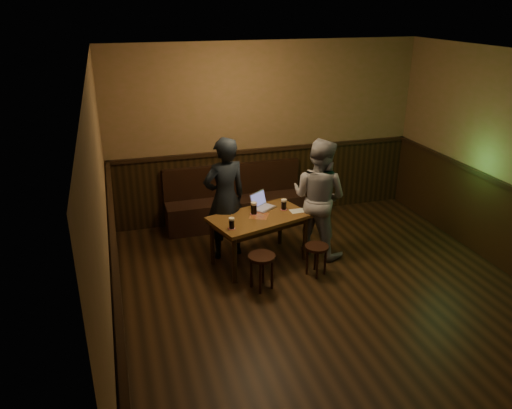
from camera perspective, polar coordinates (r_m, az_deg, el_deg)
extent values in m
cube|color=black|center=(5.99, 9.95, -12.10)|extent=(5.00, 6.00, 0.02)
cube|color=beige|center=(4.99, 12.17, 15.70)|extent=(5.00, 6.00, 0.02)
cube|color=brown|center=(7.99, 1.11, 8.26)|extent=(5.00, 0.02, 2.80)
cube|color=brown|center=(4.79, -16.94, -2.70)|extent=(0.02, 6.00, 2.80)
cube|color=black|center=(8.21, 1.13, 2.44)|extent=(4.98, 0.04, 1.10)
cube|color=black|center=(5.19, -15.54, -11.20)|extent=(0.04, 5.98, 1.10)
cube|color=black|center=(8.00, 1.23, 6.28)|extent=(4.98, 0.06, 0.06)
cube|color=black|center=(4.90, -15.88, -5.49)|extent=(0.06, 5.98, 0.06)
cube|color=black|center=(7.94, -2.32, -0.81)|extent=(2.20, 0.50, 0.45)
cube|color=black|center=(7.95, -2.73, 2.88)|extent=(2.20, 0.10, 0.50)
cube|color=#583719|center=(6.64, 0.36, -1.49)|extent=(1.43, 1.07, 0.05)
cube|color=black|center=(6.67, 0.36, -2.03)|extent=(1.30, 0.93, 0.07)
cube|color=maroon|center=(6.63, 0.36, -1.29)|extent=(0.32, 0.32, 0.00)
cylinder|color=black|center=(6.30, -2.47, -6.38)|extent=(0.06, 0.06, 0.64)
cylinder|color=black|center=(6.75, -5.04, -4.37)|extent=(0.06, 0.06, 0.64)
cylinder|color=black|center=(6.88, 5.63, -3.86)|extent=(0.06, 0.06, 0.64)
cylinder|color=black|center=(7.30, 2.77, -2.18)|extent=(0.06, 0.06, 0.64)
cylinder|color=black|center=(6.12, 0.67, -5.99)|extent=(0.45, 0.45, 0.04)
cylinder|color=black|center=(6.22, 1.86, -7.85)|extent=(0.04, 0.04, 0.44)
cylinder|color=black|center=(6.34, 0.81, -7.18)|extent=(0.04, 0.04, 0.44)
cylinder|color=black|center=(6.25, -0.53, -7.68)|extent=(0.04, 0.04, 0.44)
cylinder|color=black|center=(6.12, 0.50, -8.37)|extent=(0.04, 0.04, 0.44)
cylinder|color=black|center=(6.49, 6.98, -4.85)|extent=(0.38, 0.38, 0.04)
cylinder|color=black|center=(6.60, 7.92, -6.38)|extent=(0.03, 0.03, 0.40)
cylinder|color=black|center=(6.68, 6.77, -5.91)|extent=(0.03, 0.03, 0.40)
cylinder|color=black|center=(6.57, 5.87, -6.41)|extent=(0.03, 0.03, 0.40)
cylinder|color=black|center=(6.48, 7.02, -6.90)|extent=(0.03, 0.03, 0.40)
cylinder|color=maroon|center=(6.28, -2.79, -2.74)|extent=(0.09, 0.09, 0.00)
cylinder|color=silver|center=(6.28, -2.79, -2.71)|extent=(0.08, 0.08, 0.00)
cylinder|color=black|center=(6.26, -2.80, -2.22)|extent=(0.07, 0.07, 0.11)
cylinder|color=beige|center=(6.23, -2.81, -1.64)|extent=(0.07, 0.07, 0.03)
cylinder|color=maroon|center=(6.69, -0.24, -1.08)|extent=(0.11, 0.11, 0.00)
cylinder|color=silver|center=(6.69, -0.24, -1.05)|extent=(0.09, 0.09, 0.00)
cylinder|color=black|center=(6.66, -0.24, -0.52)|extent=(0.08, 0.08, 0.13)
cylinder|color=beige|center=(6.63, -0.24, 0.13)|extent=(0.08, 0.08, 0.03)
cylinder|color=maroon|center=(6.85, 3.19, -0.54)|extent=(0.10, 0.10, 0.00)
cylinder|color=silver|center=(6.85, 3.19, -0.52)|extent=(0.08, 0.08, 0.00)
cylinder|color=black|center=(6.82, 3.20, -0.05)|extent=(0.07, 0.07, 0.12)
cylinder|color=beige|center=(6.80, 3.21, 0.50)|extent=(0.07, 0.07, 0.03)
cube|color=silver|center=(6.86, 0.92, -0.41)|extent=(0.37, 0.35, 0.01)
cube|color=#B2B2B7|center=(6.86, 0.92, -0.34)|extent=(0.32, 0.30, 0.00)
cube|color=silver|center=(6.88, 0.22, 0.64)|extent=(0.29, 0.23, 0.20)
cube|color=#515496|center=(6.88, 0.29, 0.62)|extent=(0.26, 0.20, 0.17)
cube|color=silver|center=(6.81, 4.84, -0.72)|extent=(0.22, 0.15, 0.00)
imported|color=black|center=(6.77, -3.57, 0.69)|extent=(0.70, 0.54, 1.71)
imported|color=gray|center=(6.89, 7.17, 0.78)|extent=(1.00, 1.03, 1.67)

